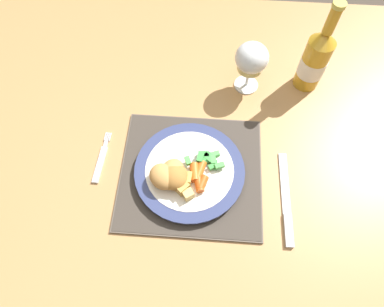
# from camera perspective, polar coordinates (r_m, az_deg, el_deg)

# --- Properties ---
(ground_plane) EXTENTS (6.00, 6.00, 0.00)m
(ground_plane) POSITION_cam_1_polar(r_m,az_deg,el_deg) (1.51, 0.97, -11.24)
(ground_plane) COLOR #4C4238
(dining_table) EXTENTS (1.38, 0.98, 0.74)m
(dining_table) POSITION_cam_1_polar(r_m,az_deg,el_deg) (0.90, 1.59, 1.06)
(dining_table) COLOR #AD7F4C
(dining_table) RESTS_ON ground
(placemat) EXTENTS (0.32, 0.30, 0.01)m
(placemat) POSITION_cam_1_polar(r_m,az_deg,el_deg) (0.77, -0.16, -3.23)
(placemat) COLOR brown
(placemat) RESTS_ON dining_table
(dinner_plate) EXTENTS (0.24, 0.24, 0.02)m
(dinner_plate) POSITION_cam_1_polar(r_m,az_deg,el_deg) (0.76, -0.41, -2.96)
(dinner_plate) COLOR white
(dinner_plate) RESTS_ON placemat
(breaded_croquettes) EXTENTS (0.11, 0.09, 0.04)m
(breaded_croquettes) POSITION_cam_1_polar(r_m,az_deg,el_deg) (0.73, -3.57, -3.74)
(breaded_croquettes) COLOR tan
(breaded_croquettes) RESTS_ON dinner_plate
(green_beans_pile) EXTENTS (0.09, 0.05, 0.02)m
(green_beans_pile) POSITION_cam_1_polar(r_m,az_deg,el_deg) (0.75, 2.58, -1.00)
(green_beans_pile) COLOR green
(green_beans_pile) RESTS_ON dinner_plate
(glazed_carrots) EXTENTS (0.04, 0.07, 0.02)m
(glazed_carrots) POSITION_cam_1_polar(r_m,az_deg,el_deg) (0.74, 0.93, -3.83)
(glazed_carrots) COLOR #CC5119
(glazed_carrots) RESTS_ON dinner_plate
(fork) EXTENTS (0.02, 0.13, 0.01)m
(fork) POSITION_cam_1_polar(r_m,az_deg,el_deg) (0.82, -14.91, -1.14)
(fork) COLOR silver
(fork) RESTS_ON dining_table
(table_knife) EXTENTS (0.02, 0.22, 0.01)m
(table_knife) POSITION_cam_1_polar(r_m,az_deg,el_deg) (0.77, 15.47, -8.42)
(table_knife) COLOR silver
(table_knife) RESTS_ON dining_table
(wine_glass) EXTENTS (0.08, 0.08, 0.14)m
(wine_glass) POSITION_cam_1_polar(r_m,az_deg,el_deg) (0.86, 9.88, 15.14)
(wine_glass) COLOR silver
(wine_glass) RESTS_ON dining_table
(bottle) EXTENTS (0.07, 0.07, 0.25)m
(bottle) POSITION_cam_1_polar(r_m,az_deg,el_deg) (0.91, 19.83, 14.55)
(bottle) COLOR gold
(bottle) RESTS_ON dining_table
(roast_potatoes) EXTENTS (0.04, 0.06, 0.03)m
(roast_potatoes) POSITION_cam_1_polar(r_m,az_deg,el_deg) (0.72, -1.16, -5.37)
(roast_potatoes) COLOR gold
(roast_potatoes) RESTS_ON dinner_plate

